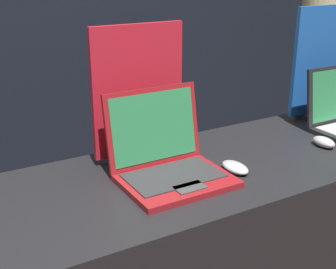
% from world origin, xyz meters
% --- Properties ---
extents(laptop_middle, '(0.35, 0.32, 0.28)m').
position_xyz_m(laptop_middle, '(-0.01, 0.31, 0.93)').
color(laptop_middle, maroon).
rests_on(laptop_middle, display_counter).
extents(mouse_middle, '(0.07, 0.12, 0.03)m').
position_xyz_m(mouse_middle, '(0.22, 0.23, 0.88)').
color(mouse_middle, '#B2B2B7').
rests_on(mouse_middle, display_counter).
extents(promo_stand_middle, '(0.35, 0.07, 0.48)m').
position_xyz_m(promo_stand_middle, '(-0.01, 0.51, 1.10)').
color(promo_stand_middle, black).
rests_on(promo_stand_middle, display_counter).
extents(mouse_back, '(0.06, 0.10, 0.04)m').
position_xyz_m(mouse_back, '(0.66, 0.24, 0.89)').
color(mouse_back, '#B2B2B7').
rests_on(mouse_back, display_counter).
extents(promo_stand_back, '(0.32, 0.07, 0.50)m').
position_xyz_m(promo_stand_back, '(0.91, 0.53, 1.11)').
color(promo_stand_back, black).
rests_on(promo_stand_back, display_counter).
extents(person_bystander, '(0.31, 0.31, 1.62)m').
position_xyz_m(person_bystander, '(1.61, 1.14, 0.84)').
color(person_bystander, '#282833').
rests_on(person_bystander, ground_plane).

